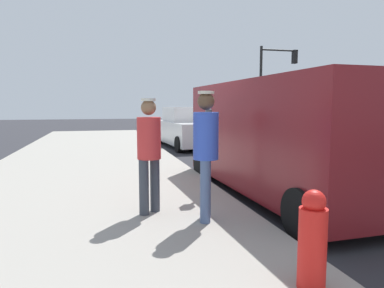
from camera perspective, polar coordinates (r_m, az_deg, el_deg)
name	(u,v)px	position (r m, az deg, el deg)	size (l,w,h in m)	color
ground_plane	(255,186)	(7.76, 10.07, -6.62)	(80.00, 80.00, 0.00)	#2D2D33
sidewalk_slab	(85,192)	(7.08, -16.90, -7.42)	(5.00, 32.00, 0.15)	#9E998E
parking_meter_near	(209,136)	(6.18, 2.70, 1.28)	(0.14, 0.18, 1.52)	gray
pedestrian_in_red	(149,148)	(5.11, -6.93, -0.70)	(0.34, 0.34, 1.66)	#383D47
pedestrian_in_blue	(206,147)	(4.75, 2.23, -0.47)	(0.34, 0.35, 1.75)	#4C608C
parked_van	(285,135)	(6.83, 14.67, 1.34)	(2.29, 5.27, 2.15)	maroon
parked_sedan_behind	(188,129)	(14.78, -0.70, 2.47)	(2.19, 4.51, 1.65)	white
traffic_light_corner	(274,75)	(22.17, 13.01, 10.72)	(2.48, 0.42, 5.20)	black
fire_hydrant	(312,241)	(3.28, 18.82, -14.52)	(0.24, 0.24, 0.86)	red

